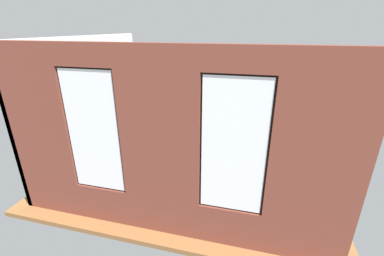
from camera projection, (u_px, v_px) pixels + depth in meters
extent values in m
cube|color=brown|center=(198.00, 163.00, 7.14)|extent=(6.58, 6.06, 0.10)
cube|color=brown|center=(316.00, 168.00, 3.59)|extent=(1.31, 0.16, 3.28)
cube|color=brown|center=(160.00, 149.00, 4.14)|extent=(1.33, 0.16, 3.28)
cube|color=brown|center=(41.00, 135.00, 4.69)|extent=(1.31, 0.16, 3.28)
cube|color=brown|center=(229.00, 225.00, 4.33)|extent=(1.01, 0.16, 0.72)
cube|color=brown|center=(240.00, 59.00, 3.33)|extent=(1.01, 0.16, 0.37)
cube|color=white|center=(233.00, 149.00, 3.76)|extent=(0.95, 0.03, 2.13)
cube|color=#38281E|center=(234.00, 147.00, 3.82)|extent=(1.01, 0.04, 2.19)
cube|color=brown|center=(106.00, 203.00, 4.89)|extent=(1.01, 0.16, 0.72)
cube|color=brown|center=(83.00, 54.00, 3.88)|extent=(1.01, 0.16, 0.37)
cube|color=white|center=(93.00, 133.00, 4.31)|extent=(0.95, 0.03, 2.13)
cube|color=#38281E|center=(96.00, 132.00, 4.37)|extent=(1.01, 0.04, 2.19)
cube|color=#A87547|center=(165.00, 195.00, 4.58)|extent=(3.56, 0.24, 0.06)
cube|color=black|center=(161.00, 122.00, 4.06)|extent=(0.43, 0.03, 0.59)
cube|color=#389360|center=(161.00, 122.00, 4.07)|extent=(0.37, 0.01, 0.53)
cube|color=white|center=(92.00, 99.00, 7.04)|extent=(0.10, 5.06, 3.28)
cube|color=black|center=(174.00, 197.00, 5.30)|extent=(2.04, 0.85, 0.42)
cube|color=black|center=(168.00, 189.00, 4.86)|extent=(2.04, 0.24, 0.38)
cube|color=black|center=(218.00, 191.00, 4.97)|extent=(0.22, 0.85, 0.24)
cube|color=black|center=(133.00, 178.00, 5.40)|extent=(0.22, 0.85, 0.24)
cube|color=black|center=(193.00, 187.00, 5.14)|extent=(0.74, 0.65, 0.12)
cube|color=black|center=(156.00, 182.00, 5.33)|extent=(0.74, 0.65, 0.12)
cube|color=black|center=(283.00, 167.00, 6.44)|extent=(0.98, 2.04, 0.42)
cube|color=black|center=(299.00, 154.00, 6.24)|extent=(0.37, 2.00, 0.38)
cube|color=black|center=(281.00, 141.00, 7.14)|extent=(0.86, 0.27, 0.24)
cube|color=black|center=(291.00, 175.00, 5.52)|extent=(0.86, 0.27, 0.24)
cube|color=black|center=(281.00, 150.00, 6.70)|extent=(0.69, 0.75, 0.12)
cube|color=black|center=(285.00, 165.00, 6.00)|extent=(0.69, 0.75, 0.12)
cube|color=#A87547|center=(189.00, 150.00, 6.85)|extent=(1.24, 0.78, 0.04)
cube|color=#A87547|center=(212.00, 154.00, 7.10)|extent=(0.07, 0.07, 0.41)
cube|color=#A87547|center=(174.00, 149.00, 7.36)|extent=(0.07, 0.07, 0.41)
cube|color=#A87547|center=(207.00, 166.00, 6.51)|extent=(0.07, 0.07, 0.41)
cube|color=#A87547|center=(166.00, 160.00, 6.77)|extent=(0.07, 0.07, 0.41)
cylinder|color=#4C4C51|center=(203.00, 147.00, 6.87)|extent=(0.07, 0.07, 0.08)
cylinder|color=gray|center=(189.00, 147.00, 6.83)|extent=(0.13, 0.13, 0.11)
sphere|color=#286B2D|center=(189.00, 143.00, 6.78)|extent=(0.16, 0.16, 0.16)
cube|color=#59595B|center=(175.00, 149.00, 6.83)|extent=(0.16, 0.15, 0.02)
cube|color=black|center=(192.00, 151.00, 6.72)|extent=(0.12, 0.17, 0.02)
cube|color=black|center=(105.00, 147.00, 7.32)|extent=(1.06, 0.42, 0.57)
cube|color=black|center=(104.00, 137.00, 7.20)|extent=(0.45, 0.20, 0.05)
cube|color=black|center=(103.00, 135.00, 7.18)|extent=(0.06, 0.04, 0.06)
cube|color=black|center=(102.00, 125.00, 7.06)|extent=(1.02, 0.04, 0.59)
cube|color=black|center=(102.00, 124.00, 7.08)|extent=(0.97, 0.01, 0.54)
cylinder|color=#47423D|center=(148.00, 123.00, 9.39)|extent=(0.32, 0.32, 0.39)
cylinder|color=brown|center=(148.00, 116.00, 9.29)|extent=(0.05, 0.05, 0.14)
ellipsoid|color=#337F38|center=(147.00, 107.00, 9.16)|extent=(0.61, 0.61, 0.56)
cylinder|color=beige|center=(268.00, 145.00, 7.87)|extent=(0.16, 0.16, 0.19)
cylinder|color=brown|center=(268.00, 141.00, 7.82)|extent=(0.02, 0.02, 0.09)
ellipsoid|color=#337F38|center=(269.00, 136.00, 7.75)|extent=(0.31, 0.31, 0.27)
cylinder|color=#9E5638|center=(77.00, 187.00, 5.72)|extent=(0.24, 0.24, 0.29)
cylinder|color=brown|center=(74.00, 173.00, 5.58)|extent=(0.04, 0.04, 0.46)
cone|color=#286B2D|center=(57.00, 154.00, 5.44)|extent=(0.70, 0.27, 0.57)
cone|color=#286B2D|center=(58.00, 154.00, 5.27)|extent=(0.48, 0.53, 0.69)
cone|color=#286B2D|center=(64.00, 159.00, 5.15)|extent=(0.31, 0.67, 0.61)
cone|color=#286B2D|center=(76.00, 153.00, 5.29)|extent=(0.58, 0.30, 0.69)
cone|color=#286B2D|center=(81.00, 150.00, 5.46)|extent=(0.57, 0.47, 0.67)
cone|color=#286B2D|center=(81.00, 148.00, 5.63)|extent=(0.34, 0.68, 0.60)
cone|color=#286B2D|center=(70.00, 147.00, 5.58)|extent=(0.48, 0.55, 0.68)
cylinder|color=gray|center=(246.00, 210.00, 4.97)|extent=(0.28, 0.28, 0.35)
cylinder|color=brown|center=(248.00, 192.00, 4.82)|extent=(0.05, 0.05, 0.46)
cone|color=#286B2D|center=(237.00, 168.00, 4.66)|extent=(0.58, 0.18, 0.62)
cone|color=#286B2D|center=(245.00, 172.00, 4.47)|extent=(0.29, 0.49, 0.68)
cone|color=#286B2D|center=(257.00, 175.00, 4.42)|extent=(0.37, 0.50, 0.65)
cone|color=#286B2D|center=(263.00, 170.00, 4.57)|extent=(0.53, 0.10, 0.65)
cone|color=#286B2D|center=(257.00, 163.00, 4.76)|extent=(0.33, 0.48, 0.67)
cone|color=#286B2D|center=(245.00, 162.00, 4.80)|extent=(0.34, 0.47, 0.68)
cylinder|color=gray|center=(285.00, 136.00, 8.31)|extent=(0.29, 0.29, 0.35)
cylinder|color=brown|center=(287.00, 125.00, 8.17)|extent=(0.05, 0.05, 0.42)
cone|color=#286B2D|center=(280.00, 112.00, 8.03)|extent=(0.66, 0.25, 0.59)
cone|color=#286B2D|center=(284.00, 114.00, 7.84)|extent=(0.48, 0.62, 0.59)
cone|color=#286B2D|center=(295.00, 114.00, 7.78)|extent=(0.49, 0.60, 0.61)
cone|color=#286B2D|center=(299.00, 113.00, 7.92)|extent=(0.67, 0.21, 0.56)
cone|color=#286B2D|center=(292.00, 109.00, 8.14)|extent=(0.37, 0.56, 0.67)
cone|color=#286B2D|center=(283.00, 110.00, 8.26)|extent=(0.48, 0.63, 0.57)
cylinder|color=brown|center=(303.00, 224.00, 4.59)|extent=(0.35, 0.35, 0.38)
cylinder|color=brown|center=(305.00, 213.00, 4.50)|extent=(0.05, 0.05, 0.09)
ellipsoid|color=#337F38|center=(308.00, 196.00, 4.37)|extent=(0.72, 0.72, 0.64)
cylinder|color=#47423D|center=(234.00, 145.00, 7.91)|extent=(0.16, 0.16, 0.18)
cylinder|color=brown|center=(235.00, 140.00, 7.86)|extent=(0.02, 0.02, 0.14)
ellipsoid|color=#337F38|center=(235.00, 134.00, 7.79)|extent=(0.33, 0.33, 0.23)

